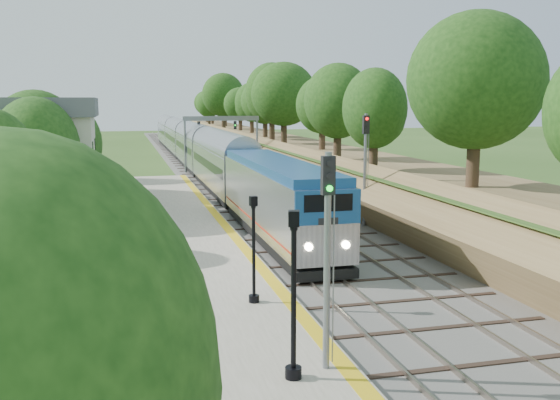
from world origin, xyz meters
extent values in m
cube|color=#4C4944|center=(2.00, 60.00, 0.06)|extent=(9.50, 170.00, 0.12)
cube|color=gray|center=(-0.72, 60.00, 0.20)|extent=(0.08, 170.00, 0.16)
cube|color=gray|center=(0.72, 60.00, 0.20)|extent=(0.08, 170.00, 0.16)
cube|color=gray|center=(3.28, 60.00, 0.20)|extent=(0.08, 170.00, 0.16)
cube|color=gray|center=(4.72, 60.00, 0.20)|extent=(0.08, 170.00, 0.16)
cube|color=gray|center=(-5.20, 16.00, 0.19)|extent=(6.40, 68.00, 0.38)
cube|color=gold|center=(-2.35, 16.00, 0.39)|extent=(0.55, 68.00, 0.01)
cube|color=brown|center=(11.50, 60.00, 1.50)|extent=(9.00, 170.00, 3.00)
cube|color=brown|center=(7.60, 60.00, 1.30)|extent=(4.47, 170.00, 4.54)
cylinder|color=#332316|center=(10.00, 10.00, 4.31)|extent=(0.60, 0.60, 2.62)
sphere|color=#173A10|center=(10.00, 10.00, 7.88)|extent=(5.70, 5.70, 5.70)
cylinder|color=#332316|center=(10.00, 60.00, 4.31)|extent=(0.60, 0.60, 2.62)
sphere|color=#173A10|center=(10.00, 60.00, 7.88)|extent=(5.70, 5.70, 5.70)
cylinder|color=#332316|center=(10.00, 110.00, 4.31)|extent=(0.60, 0.60, 2.62)
sphere|color=#173A10|center=(10.00, 110.00, 7.88)|extent=(5.70, 5.70, 5.70)
cube|color=beige|center=(-14.00, 30.00, 3.40)|extent=(8.00, 6.00, 6.80)
cube|color=#565A5F|center=(-14.00, 30.00, 7.40)|extent=(8.60, 6.60, 1.20)
cube|color=black|center=(-9.99, 28.20, 1.80)|extent=(0.05, 1.10, 1.30)
cube|color=black|center=(-9.99, 31.80, 1.80)|extent=(0.05, 1.10, 1.30)
cube|color=black|center=(-9.99, 28.20, 4.60)|extent=(0.05, 1.10, 1.30)
cube|color=black|center=(-9.99, 31.80, 4.60)|extent=(0.05, 1.10, 1.30)
cylinder|color=slate|center=(-1.50, 55.00, 3.10)|extent=(0.24, 0.24, 6.20)
cylinder|color=slate|center=(6.50, 55.00, 3.10)|extent=(0.24, 0.24, 6.20)
cube|color=slate|center=(2.50, 55.00, 5.95)|extent=(8.40, 0.25, 0.50)
cube|color=black|center=(0.00, 54.85, 5.20)|extent=(0.30, 0.20, 0.90)
cube|color=black|center=(4.00, 54.85, 5.20)|extent=(0.30, 0.20, 0.90)
sphere|color=#173A10|center=(-9.50, -6.00, 4.55)|extent=(5.32, 5.32, 5.32)
cylinder|color=#332316|center=(-12.00, 26.00, 1.22)|extent=(0.60, 0.60, 2.45)
sphere|color=#173A10|center=(-12.00, 26.00, 4.55)|extent=(5.32, 5.32, 5.32)
cylinder|color=#332316|center=(-12.00, 42.00, 1.22)|extent=(0.60, 0.60, 2.45)
sphere|color=#173A10|center=(-12.00, 42.00, 4.55)|extent=(5.32, 5.32, 5.32)
cube|color=black|center=(0.00, 19.60, 0.57)|extent=(2.66, 16.63, 0.58)
cube|color=#B7BAC1|center=(0.00, 19.60, 2.49)|extent=(2.89, 17.32, 3.27)
cube|color=navy|center=(0.00, 19.60, 4.34)|extent=(2.77, 16.63, 0.42)
cube|color=navy|center=(0.00, 10.91, 3.41)|extent=(2.86, 0.10, 1.44)
cube|color=black|center=(0.00, 10.87, 3.60)|extent=(2.12, 0.06, 0.72)
cube|color=#B02611|center=(0.00, 19.60, 1.39)|extent=(2.91, 16.98, 0.10)
cube|color=#B7BAC1|center=(0.00, 38.49, 2.16)|extent=(2.89, 19.25, 3.75)
cube|color=#B7BAC1|center=(0.00, 58.33, 2.16)|extent=(2.89, 19.25, 3.75)
cube|color=#B7BAC1|center=(0.00, 78.18, 2.16)|extent=(2.89, 19.25, 3.75)
cube|color=#B7BAC1|center=(0.00, 98.03, 2.16)|extent=(2.89, 19.25, 3.75)
cylinder|color=black|center=(-3.95, 1.98, 0.53)|extent=(0.45, 0.45, 0.31)
cylinder|color=black|center=(-3.95, 1.98, 2.54)|extent=(0.14, 0.14, 4.01)
cube|color=black|center=(-3.95, 1.98, 4.75)|extent=(0.36, 0.36, 0.41)
cube|color=silver|center=(-3.95, 1.98, 4.75)|extent=(0.25, 0.25, 0.31)
cylinder|color=black|center=(-3.66, 8.54, 0.51)|extent=(0.39, 0.39, 0.27)
cylinder|color=black|center=(-3.66, 8.54, 2.26)|extent=(0.13, 0.13, 3.49)
cube|color=black|center=(-3.66, 8.54, 4.18)|extent=(0.29, 0.29, 0.36)
cube|color=silver|center=(-3.66, 8.54, 4.18)|extent=(0.20, 0.20, 0.27)
cylinder|color=slate|center=(-2.90, 2.38, 3.40)|extent=(0.19, 0.19, 6.04)
cube|color=black|center=(-2.90, 2.38, 5.80)|extent=(0.35, 0.23, 1.04)
cylinder|color=#0CE526|center=(-2.90, 2.25, 5.80)|extent=(0.17, 0.06, 0.17)
cylinder|color=slate|center=(6.20, 22.25, 3.58)|extent=(0.20, 0.20, 6.92)
cube|color=black|center=(6.20, 22.25, 6.37)|extent=(0.38, 0.25, 1.12)
cylinder|color=#FF0C0C|center=(6.20, 22.10, 6.37)|extent=(0.18, 0.07, 0.18)
camera|label=1|loc=(-8.20, -13.27, 7.73)|focal=40.00mm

